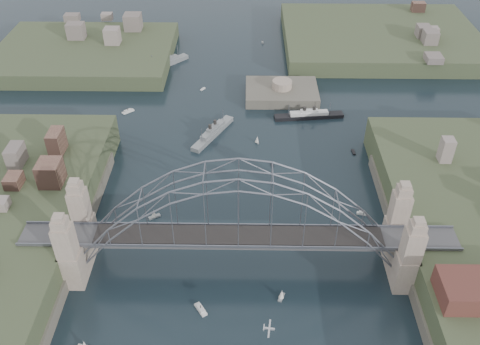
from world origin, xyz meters
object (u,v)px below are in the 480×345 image
(fort_island, at_px, (281,98))
(naval_cruiser_near, at_px, (213,133))
(bridge, at_px, (239,221))
(naval_cruiser_far, at_px, (166,63))
(ocean_liner, at_px, (309,115))

(fort_island, distance_m, naval_cruiser_near, 29.83)
(fort_island, bearing_deg, naval_cruiser_near, -131.96)
(fort_island, xyz_separation_m, naval_cruiser_near, (-19.93, -22.17, 1.21))
(bridge, relative_size, naval_cruiser_far, 5.63)
(naval_cruiser_near, bearing_deg, fort_island, 48.04)
(naval_cruiser_near, bearing_deg, ocean_liner, 19.71)
(fort_island, bearing_deg, ocean_liner, -59.53)
(naval_cruiser_far, bearing_deg, fort_island, -28.53)
(naval_cruiser_near, distance_m, ocean_liner, 28.93)
(fort_island, height_order, naval_cruiser_far, naval_cruiser_far)
(bridge, relative_size, ocean_liner, 4.16)
(ocean_liner, bearing_deg, naval_cruiser_far, 143.94)
(fort_island, relative_size, naval_cruiser_far, 1.48)
(naval_cruiser_far, distance_m, ocean_liner, 56.63)
(naval_cruiser_near, distance_m, naval_cruiser_far, 46.91)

